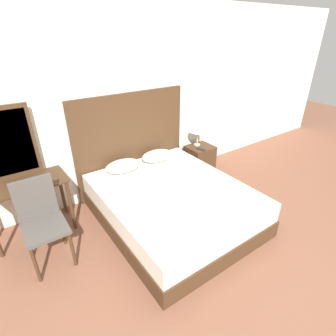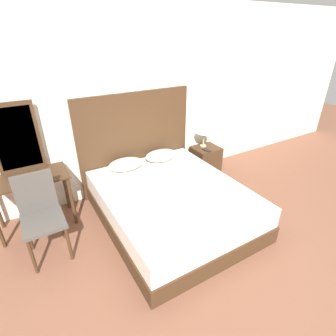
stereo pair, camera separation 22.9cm
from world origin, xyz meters
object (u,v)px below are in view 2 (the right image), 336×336
(nightstand, at_px, (205,160))
(phone_on_nightstand, at_px, (207,150))
(chair, at_px, (40,211))
(phone_on_bed, at_px, (148,187))
(bed, at_px, (172,204))
(vanity_desk, at_px, (30,187))
(table_lamp, at_px, (204,129))

(nightstand, height_order, phone_on_nightstand, phone_on_nightstand)
(nightstand, bearing_deg, chair, -168.16)
(phone_on_bed, xyz_separation_m, chair, (-1.27, 0.08, 0.05))
(bed, relative_size, vanity_desk, 2.25)
(table_lamp, xyz_separation_m, vanity_desk, (-2.77, -0.13, -0.21))
(nightstand, height_order, table_lamp, table_lamp)
(table_lamp, relative_size, chair, 0.42)
(bed, xyz_separation_m, chair, (-1.52, 0.26, 0.31))
(phone_on_nightstand, distance_m, chair, 2.70)
(phone_on_nightstand, bearing_deg, vanity_desk, 178.92)
(bed, relative_size, chair, 2.14)
(vanity_desk, height_order, chair, chair)
(phone_on_bed, height_order, vanity_desk, vanity_desk)
(chair, bearing_deg, phone_on_bed, -3.54)
(phone_on_nightstand, xyz_separation_m, chair, (-2.66, -0.47, 0.06))
(phone_on_nightstand, bearing_deg, chair, -169.90)
(vanity_desk, bearing_deg, phone_on_nightstand, -1.08)
(vanity_desk, bearing_deg, nightstand, 0.99)
(bed, height_order, chair, chair)
(bed, relative_size, table_lamp, 5.13)
(table_lamp, xyz_separation_m, phone_on_nightstand, (-0.06, -0.18, -0.31))
(bed, xyz_separation_m, phone_on_nightstand, (1.14, 0.73, 0.24))
(table_lamp, bearing_deg, chair, -166.54)
(nightstand, distance_m, chair, 2.81)
(bed, xyz_separation_m, table_lamp, (1.20, 0.91, 0.56))
(vanity_desk, xyz_separation_m, chair, (0.04, -0.52, -0.04))
(vanity_desk, bearing_deg, table_lamp, 2.63)
(bed, distance_m, table_lamp, 1.61)
(phone_on_bed, distance_m, table_lamp, 1.66)
(phone_on_bed, distance_m, phone_on_nightstand, 1.50)
(bed, distance_m, nightstand, 1.47)
(phone_on_bed, relative_size, nightstand, 0.33)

